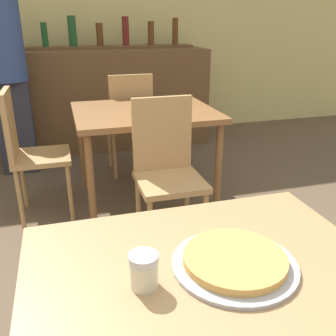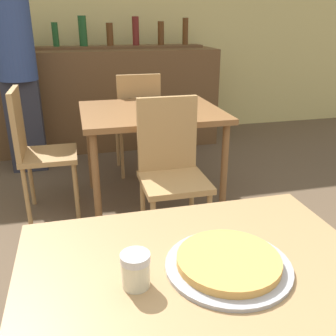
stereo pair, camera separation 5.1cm
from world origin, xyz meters
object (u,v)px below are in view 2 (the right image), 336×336
chair_far_side_back (138,118)px  chair_far_side_left (35,145)px  pizza_tray (228,263)px  chair_far_side_front (171,164)px  person_standing (17,66)px  cheese_shaker (136,270)px

chair_far_side_back → chair_far_side_left: (-0.85, -0.61, 0.00)m
pizza_tray → chair_far_side_front: bearing=82.6°
chair_far_side_back → person_standing: size_ratio=0.52×
chair_far_side_back → cheese_shaker: (-0.43, -2.52, 0.23)m
chair_far_side_left → cheese_shaker: 1.97m
pizza_tray → chair_far_side_left: bearing=109.8°
chair_far_side_front → chair_far_side_left: (-0.85, 0.61, 0.00)m
chair_far_side_front → cheese_shaker: size_ratio=9.79×
chair_far_side_back → cheese_shaker: chair_far_side_back is taller
chair_far_side_front → chair_far_side_back: same height
chair_far_side_front → chair_far_side_back: 1.21m
chair_far_side_left → cheese_shaker: bearing=-167.7°
chair_far_side_back → person_standing: (-1.02, 0.38, 0.45)m
pizza_tray → cheese_shaker: size_ratio=3.69×
chair_far_side_front → pizza_tray: size_ratio=2.65×
chair_far_side_left → chair_far_side_back: bearing=-54.5°
chair_far_side_front → chair_far_side_left: bearing=144.5°
chair_far_side_front → cheese_shaker: 1.39m
chair_far_side_back → pizza_tray: 2.52m
chair_far_side_front → person_standing: (-1.02, 1.59, 0.45)m
chair_far_side_front → person_standing: bearing=122.7°
chair_far_side_left → chair_far_side_front: bearing=-125.5°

